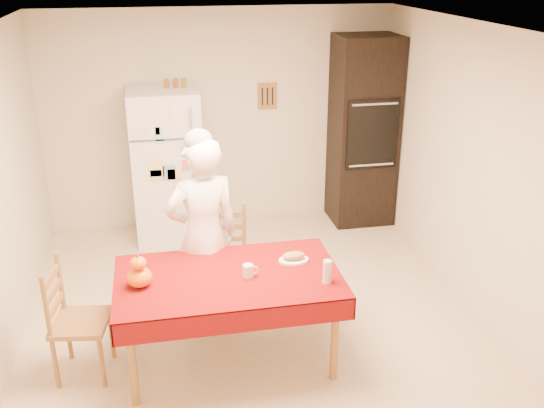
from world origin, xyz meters
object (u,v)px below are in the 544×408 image
object	(u,v)px
oven_cabinet	(363,132)
dining_table	(228,284)
coffee_mug	(248,271)
wine_glass	(327,271)
chair_left	(71,316)
pumpkin_lower	(140,277)
refrigerator	(167,166)
chair_far	(225,253)
bread_plate	(294,260)
seated_woman	(203,236)

from	to	relation	value
oven_cabinet	dining_table	bearing A→B (deg)	-127.71
coffee_mug	wine_glass	world-z (taller)	wine_glass
chair_left	pumpkin_lower	bearing A→B (deg)	-90.91
refrigerator	coffee_mug	world-z (taller)	refrigerator
chair_far	wine_glass	bearing A→B (deg)	-53.32
dining_table	bread_plate	size ratio (longest dim) A/B	7.08
oven_cabinet	pumpkin_lower	size ratio (longest dim) A/B	11.61
chair_left	seated_woman	world-z (taller)	seated_woman
refrigerator	bread_plate	bearing A→B (deg)	-68.81
refrigerator	chair_left	size ratio (longest dim) A/B	1.79
pumpkin_lower	wine_glass	world-z (taller)	wine_glass
wine_glass	bread_plate	world-z (taller)	wine_glass
chair_left	wine_glass	distance (m)	1.94
seated_woman	bread_plate	world-z (taller)	seated_woman
refrigerator	chair_far	size ratio (longest dim) A/B	1.79
coffee_mug	wine_glass	bearing A→B (deg)	-18.85
wine_glass	seated_woman	bearing A→B (deg)	137.65
refrigerator	chair_left	bearing A→B (deg)	-109.15
pumpkin_lower	coffee_mug	bearing A→B (deg)	-1.58
oven_cabinet	seated_woman	world-z (taller)	oven_cabinet
chair_left	coffee_mug	distance (m)	1.37
oven_cabinet	chair_left	world-z (taller)	oven_cabinet
wine_glass	dining_table	bearing A→B (deg)	161.40
chair_left	seated_woman	xyz separation A→B (m)	(1.04, 0.46, 0.35)
wine_glass	chair_left	bearing A→B (deg)	170.78
chair_left	pumpkin_lower	xyz separation A→B (m)	(0.53, -0.09, 0.33)
dining_table	seated_woman	xyz separation A→B (m)	(-0.14, 0.53, 0.16)
wine_glass	oven_cabinet	bearing A→B (deg)	65.96
seated_woman	bread_plate	size ratio (longest dim) A/B	7.14
refrigerator	pumpkin_lower	distance (m)	2.48
oven_cabinet	dining_table	world-z (taller)	oven_cabinet
chair_left	chair_far	bearing A→B (deg)	-48.36
dining_table	wine_glass	world-z (taller)	wine_glass
chair_left	seated_woman	bearing A→B (deg)	-57.06
seated_woman	bread_plate	xyz separation A→B (m)	(0.68, -0.40, -0.09)
coffee_mug	pumpkin_lower	bearing A→B (deg)	178.42
chair_far	bread_plate	xyz separation A→B (m)	(0.46, -0.74, 0.26)
chair_far	wine_glass	world-z (taller)	chair_far
pumpkin_lower	oven_cabinet	bearing A→B (deg)	44.30
refrigerator	chair_far	bearing A→B (deg)	-74.52
seated_woman	bread_plate	distance (m)	0.79
oven_cabinet	chair_far	bearing A→B (deg)	-138.78
seated_woman	coffee_mug	world-z (taller)	seated_woman
chair_left	wine_glass	world-z (taller)	chair_left
dining_table	wine_glass	distance (m)	0.76
oven_cabinet	seated_woman	size ratio (longest dim) A/B	1.28
chair_far	wine_glass	distance (m)	1.32
seated_woman	coffee_mug	distance (m)	0.64
refrigerator	oven_cabinet	size ratio (longest dim) A/B	0.77
oven_cabinet	wine_glass	size ratio (longest dim) A/B	12.50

